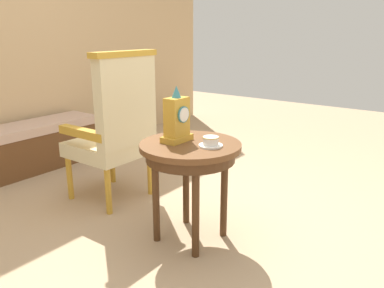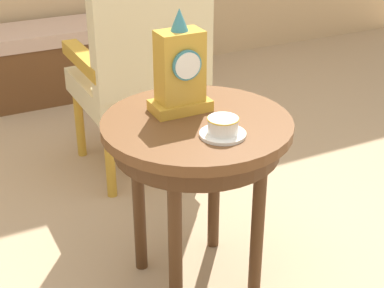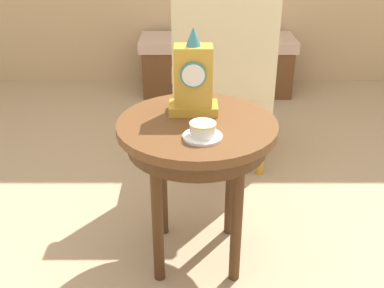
{
  "view_description": "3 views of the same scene",
  "coord_description": "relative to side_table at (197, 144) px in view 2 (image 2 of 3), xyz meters",
  "views": [
    {
      "loc": [
        -1.79,
        -1.36,
        1.28
      ],
      "look_at": [
        0.05,
        0.02,
        0.6
      ],
      "focal_mm": 36.4,
      "sensor_mm": 36.0,
      "label": 1
    },
    {
      "loc": [
        -0.78,
        -1.52,
        1.39
      ],
      "look_at": [
        0.01,
        0.07,
        0.5
      ],
      "focal_mm": 54.88,
      "sensor_mm": 36.0,
      "label": 2
    },
    {
      "loc": [
        -0.04,
        -1.63,
        1.37
      ],
      "look_at": [
        -0.03,
        -0.05,
        0.55
      ],
      "focal_mm": 44.04,
      "sensor_mm": 36.0,
      "label": 3
    }
  ],
  "objects": [
    {
      "name": "window_bench",
      "position": [
        0.18,
        1.97,
        -0.32
      ],
      "size": [
        1.19,
        0.4,
        0.44
      ],
      "color": "#CCA893",
      "rests_on": "ground"
    },
    {
      "name": "armchair",
      "position": [
        0.14,
        0.79,
        0.05
      ],
      "size": [
        0.56,
        0.53,
        1.14
      ],
      "color": "beige",
      "rests_on": "ground"
    },
    {
      "name": "mantel_clock",
      "position": [
        -0.01,
        0.09,
        0.22
      ],
      "size": [
        0.19,
        0.11,
        0.34
      ],
      "color": "gold",
      "rests_on": "side_table"
    },
    {
      "name": "ground_plane",
      "position": [
        0.02,
        0.02,
        -0.55
      ],
      "size": [
        10.0,
        10.0,
        0.0
      ],
      "primitive_type": "plane",
      "color": "tan"
    },
    {
      "name": "teacup_left",
      "position": [
        0.01,
        -0.13,
        0.11
      ],
      "size": [
        0.14,
        0.14,
        0.06
      ],
      "color": "white",
      "rests_on": "side_table"
    },
    {
      "name": "side_table",
      "position": [
        0.0,
        0.0,
        0.0
      ],
      "size": [
        0.61,
        0.61,
        0.63
      ],
      "color": "brown",
      "rests_on": "ground"
    }
  ]
}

